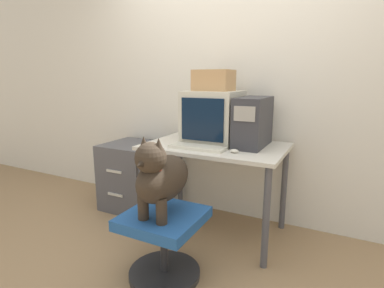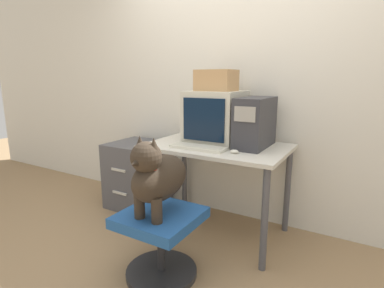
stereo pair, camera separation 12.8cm
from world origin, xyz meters
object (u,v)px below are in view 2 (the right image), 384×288
dog (157,175)px  cardboard_box (216,80)px  office_chair (161,238)px  filing_cabinet (138,174)px  crt_monitor (216,117)px  keyboard (198,147)px  pc_tower (255,122)px

dog → cardboard_box: size_ratio=1.71×
office_chair → filing_cabinet: bearing=137.7°
crt_monitor → cardboard_box: 0.31m
keyboard → cardboard_box: bearing=90.4°
pc_tower → keyboard: (-0.35, -0.31, -0.18)m
dog → filing_cabinet: dog is taller
pc_tower → cardboard_box: size_ratio=1.56×
keyboard → pc_tower: bearing=41.2°
filing_cabinet → dog: bearing=-43.1°
crt_monitor → filing_cabinet: bearing=-179.7°
pc_tower → dog: (-0.34, -0.85, -0.26)m
keyboard → office_chair: size_ratio=0.91×
crt_monitor → pc_tower: bearing=-1.0°
pc_tower → dog: size_ratio=0.91×
pc_tower → cardboard_box: (-0.35, 0.01, 0.33)m
crt_monitor → pc_tower: 0.35m
keyboard → filing_cabinet: (-0.90, 0.31, -0.46)m
office_chair → dog: size_ratio=0.94×
keyboard → office_chair: keyboard is taller
filing_cabinet → cardboard_box: (0.90, 0.01, 0.97)m
cardboard_box → keyboard: bearing=-89.6°
office_chair → dog: bearing=-90.0°
dog → office_chair: bearing=90.0°
crt_monitor → dog: crt_monitor is taller
keyboard → cardboard_box: cardboard_box is taller
crt_monitor → cardboard_box: bearing=90.0°
pc_tower → dog: pc_tower is taller
crt_monitor → cardboard_box: size_ratio=1.45×
office_chair → dog: 0.44m
crt_monitor → office_chair: bearing=-88.9°
pc_tower → filing_cabinet: 1.40m
keyboard → cardboard_box: 0.60m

